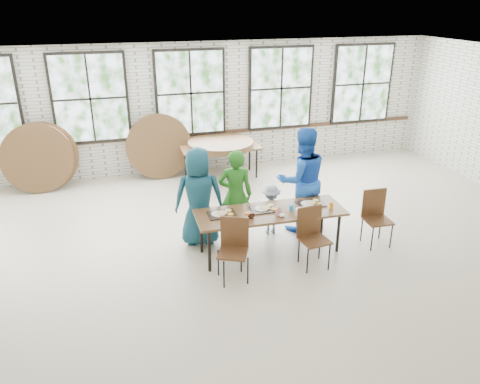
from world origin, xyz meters
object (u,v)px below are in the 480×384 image
object	(u,v)px
chair_near_left	(234,244)
storage_table	(221,149)
dining_table	(270,214)
chair_near_right	(312,232)

from	to	relation	value
chair_near_left	storage_table	world-z (taller)	chair_near_left
dining_table	storage_table	world-z (taller)	same
dining_table	chair_near_left	distance (m)	0.94
chair_near_left	storage_table	size ratio (longest dim) A/B	0.52
chair_near_right	dining_table	bearing A→B (deg)	127.49
chair_near_right	storage_table	xyz separation A→B (m)	(-0.42, 4.12, 0.13)
dining_table	storage_table	distance (m)	3.61
storage_table	chair_near_left	bearing A→B (deg)	-100.35
dining_table	chair_near_right	distance (m)	0.73
storage_table	dining_table	bearing A→B (deg)	-90.16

